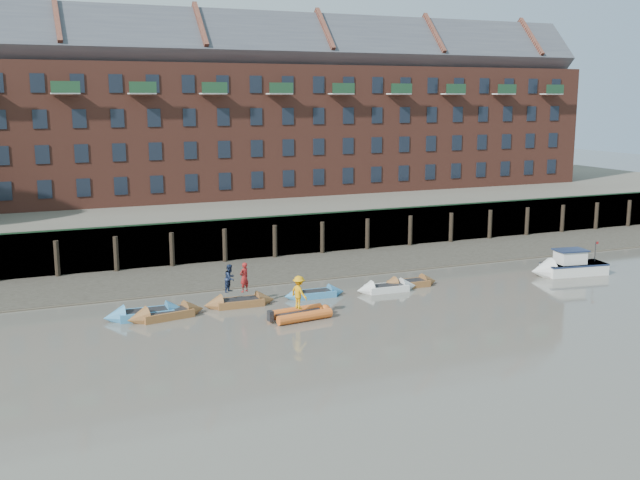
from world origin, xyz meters
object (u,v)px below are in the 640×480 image
person_rower_b (230,278)px  rowboat_5 (387,288)px  rowboat_3 (240,302)px  person_rower_a (244,277)px  rowboat_4 (315,294)px  rowboat_2 (166,314)px  person_rib_crew (299,292)px  rowboat_1 (146,314)px  rib_tender (302,314)px  rowboat_6 (409,283)px  motor_launch (563,267)px

person_rower_b → rowboat_5: bearing=-49.2°
rowboat_3 → rowboat_5: size_ratio=1.04×
person_rower_a → rowboat_4: bearing=154.1°
rowboat_2 → rowboat_3: bearing=-0.7°
rowboat_5 → person_rib_crew: size_ratio=2.24×
rowboat_2 → person_rower_b: (4.08, 1.06, 1.47)m
rowboat_4 → rowboat_5: (4.84, -0.53, 0.01)m
rowboat_1 → rib_tender: (8.15, -3.51, 0.03)m
rowboat_6 → rib_tender: bearing=-156.6°
rowboat_4 → rowboat_5: rowboat_5 is taller
rowboat_6 → person_rower_a: size_ratio=2.30×
person_rower_a → rowboat_1: bearing=-25.2°
rowboat_1 → rowboat_4: bearing=3.3°
rowboat_3 → rowboat_5: (9.76, -0.40, -0.01)m
rowboat_3 → rib_tender: (2.53, -3.82, 0.05)m
person_rib_crew → rowboat_2: bearing=48.8°
rowboat_3 → motor_launch: bearing=-1.1°
rowboat_6 → person_rower_b: (-12.16, 0.18, 1.49)m
rowboat_1 → person_rower_b: size_ratio=2.78×
rib_tender → person_rower_a: size_ratio=2.06×
rowboat_2 → rowboat_5: 14.33m
rowboat_1 → person_rower_b: person_rower_b is taller
rowboat_1 → motor_launch: size_ratio=0.82×
person_rower_a → rowboat_5: bearing=149.9°
rowboat_4 → rib_tender: 4.61m
rowboat_2 → rowboat_6: bearing=-7.4°
rib_tender → person_rower_a: bearing=113.5°
rowboat_1 → motor_launch: motor_launch is taller
rowboat_2 → person_rower_a: size_ratio=2.63×
rowboat_3 → person_rower_b: size_ratio=2.60×
rowboat_2 → rowboat_6: size_ratio=1.14×
rowboat_3 → person_rib_crew: size_ratio=2.33×
rowboat_2 → rowboat_5: size_ratio=1.12×
motor_launch → rowboat_5: bearing=4.1°
rowboat_1 → person_rib_crew: person_rib_crew is taller
rowboat_2 → motor_launch: size_ratio=0.82×
rowboat_2 → rowboat_6: rowboat_2 is taller
rowboat_4 → rib_tender: bearing=-118.7°
person_rower_b → rowboat_1: bearing=141.0°
rowboat_5 → person_rower_a: person_rower_a is taller
rowboat_5 → motor_launch: (13.49, -0.88, 0.37)m
rowboat_6 → person_rib_crew: size_ratio=2.19×
rowboat_2 → person_rib_crew: bearing=-34.1°
rowboat_5 → person_rib_crew: person_rib_crew is taller
rowboat_3 → person_rower_a: bearing=-3.5°
rowboat_4 → rowboat_5: bearing=-3.6°
motor_launch → person_rower_b: bearing=4.1°
person_rib_crew → rowboat_4: bearing=-50.9°
rowboat_2 → motor_launch: 27.82m
rowboat_4 → motor_launch: size_ratio=0.70×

